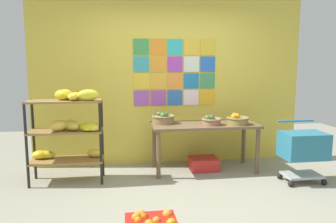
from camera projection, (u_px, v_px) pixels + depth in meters
The scene contains 9 objects.
ground at pixel (192, 205), 3.70m from camera, with size 9.36×9.36×0.00m, color gray.
back_wall_with_art at pixel (170, 78), 5.18m from camera, with size 4.33×0.07×2.76m.
banana_shelf_unit at pixel (69, 125), 4.35m from camera, with size 1.00×0.50×1.27m.
display_table at pixel (204, 129), 4.85m from camera, with size 1.58×0.67×0.72m.
fruit_basket_back_left at pixel (237, 120), 4.78m from camera, with size 0.33×0.33×0.16m.
fruit_basket_left at pixel (163, 118), 4.87m from camera, with size 0.35×0.35×0.17m.
fruit_basket_centre at pixel (211, 120), 4.75m from camera, with size 0.29×0.29×0.15m.
produce_crate_under_table at pixel (203, 164), 4.95m from camera, with size 0.42×0.36×0.18m, color red.
shopping_cart at pixel (303, 148), 4.37m from camera, with size 0.57×0.45×0.82m.
Camera 1 is at (-0.79, -3.44, 1.58)m, focal length 34.57 mm.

